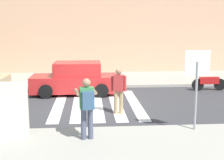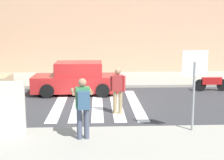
{
  "view_description": "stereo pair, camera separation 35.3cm",
  "coord_description": "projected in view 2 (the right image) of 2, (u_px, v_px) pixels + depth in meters",
  "views": [
    {
      "loc": [
        -0.34,
        -12.59,
        3.29
      ],
      "look_at": [
        0.6,
        -0.2,
        1.1
      ],
      "focal_mm": 50.0,
      "sensor_mm": 36.0,
      "label": 1
    },
    {
      "loc": [
        0.01,
        -12.61,
        3.29
      ],
      "look_at": [
        0.6,
        -0.2,
        1.1
      ],
      "focal_mm": 50.0,
      "sensor_mm": 36.0,
      "label": 2
    }
  ],
  "objects": [
    {
      "name": "sidewalk_far",
      "position": [
        97.0,
        79.0,
        18.87
      ],
      "size": [
        60.0,
        4.8,
        0.14
      ],
      "primitive_type": "cube",
      "color": "#9E998C",
      "rests_on": "ground"
    },
    {
      "name": "crosswalk_stripe_2",
      "position": [
        97.0,
        104.0,
        13.17
      ],
      "size": [
        0.44,
        5.2,
        0.01
      ],
      "primitive_type": "cube",
      "color": "silver",
      "rests_on": "ground"
    },
    {
      "name": "building_facade_far",
      "position": [
        97.0,
        21.0,
        22.59
      ],
      "size": [
        56.0,
        4.0,
        7.15
      ],
      "primitive_type": "cube",
      "color": "tan",
      "rests_on": "ground"
    },
    {
      "name": "crosswalk_stripe_0",
      "position": [
        59.0,
        104.0,
        13.1
      ],
      "size": [
        0.44,
        5.2,
        0.01
      ],
      "primitive_type": "cube",
      "color": "silver",
      "rests_on": "ground"
    },
    {
      "name": "crosswalk_stripe_4",
      "position": [
        135.0,
        104.0,
        13.25
      ],
      "size": [
        0.44,
        5.2,
        0.01
      ],
      "primitive_type": "cube",
      "color": "silver",
      "rests_on": "ground"
    },
    {
      "name": "crosswalk_stripe_3",
      "position": [
        116.0,
        104.0,
        13.21
      ],
      "size": [
        0.44,
        5.2,
        0.01
      ],
      "primitive_type": "cube",
      "color": "silver",
      "rests_on": "ground"
    },
    {
      "name": "crosswalk_stripe_1",
      "position": [
        78.0,
        104.0,
        13.13
      ],
      "size": [
        0.44,
        5.2,
        0.01
      ],
      "primitive_type": "cube",
      "color": "silver",
      "rests_on": "ground"
    },
    {
      "name": "stop_sign",
      "position": [
        194.0,
        73.0,
        9.2
      ],
      "size": [
        0.76,
        0.08,
        2.42
      ],
      "color": "gray",
      "rests_on": "sidewalk_near"
    },
    {
      "name": "motorcycle",
      "position": [
        212.0,
        83.0,
        15.73
      ],
      "size": [
        1.76,
        0.6,
        0.87
      ],
      "color": "black",
      "rests_on": "ground"
    },
    {
      "name": "ground_plane",
      "position": [
        97.0,
        105.0,
        12.98
      ],
      "size": [
        120.0,
        120.0,
        0.0
      ],
      "primitive_type": "plane",
      "color": "#38383A"
    },
    {
      "name": "pedestrian_crossing",
      "position": [
        118.0,
        88.0,
        11.58
      ],
      "size": [
        0.57,
        0.31,
        1.72
      ],
      "color": "tan",
      "rests_on": "ground"
    },
    {
      "name": "advertising_board",
      "position": [
        6.0,
        109.0,
        8.85
      ],
      "size": [
        1.1,
        0.11,
        1.6
      ],
      "color": "beige",
      "rests_on": "sidewalk_near"
    },
    {
      "name": "photographer_with_backpack",
      "position": [
        83.0,
        103.0,
        8.57
      ],
      "size": [
        0.67,
        0.9,
        1.72
      ],
      "color": "#474C60",
      "rests_on": "sidewalk_near"
    },
    {
      "name": "parked_car_red",
      "position": [
        77.0,
        79.0,
        15.07
      ],
      "size": [
        4.1,
        1.92,
        1.55
      ],
      "color": "red",
      "rests_on": "ground"
    }
  ]
}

